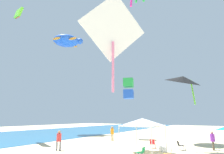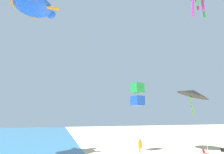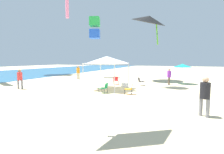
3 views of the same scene
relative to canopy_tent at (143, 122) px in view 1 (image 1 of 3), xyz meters
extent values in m
cube|color=#28668E|center=(0.39, 23.67, -2.56)|extent=(120.00, 21.80, 0.02)
cylinder|color=#B7B7BC|center=(-1.62, -1.38, -1.45)|extent=(0.07, 0.07, 2.24)
cylinder|color=#B7B7BC|center=(1.47, -1.53, -1.45)|extent=(0.07, 0.07, 2.24)
cylinder|color=#B7B7BC|center=(-1.47, 1.53, -1.45)|extent=(0.07, 0.07, 2.24)
cylinder|color=#B7B7BC|center=(1.62, 1.38, -1.45)|extent=(0.07, 0.07, 2.24)
cube|color=silver|center=(0.00, 0.00, -0.28)|extent=(3.30, 3.14, 0.10)
pyramid|color=silver|center=(0.00, 0.00, 0.06)|extent=(3.24, 3.08, 0.59)
cylinder|color=black|center=(3.40, -2.72, -2.37)|extent=(0.02, 0.02, 0.40)
cylinder|color=black|center=(3.85, -2.44, -2.37)|extent=(0.02, 0.02, 0.40)
cylinder|color=black|center=(3.13, -2.27, -2.37)|extent=(0.02, 0.02, 0.40)
cylinder|color=black|center=(3.57, -2.00, -2.37)|extent=(0.02, 0.02, 0.40)
cube|color=black|center=(3.49, -2.36, -2.17)|extent=(0.72, 0.72, 0.03)
cube|color=black|center=(3.33, -2.11, -1.96)|extent=(0.49, 0.37, 0.41)
cube|color=orange|center=(-1.39, -2.72, -1.96)|extent=(0.51, 0.24, 0.41)
cylinder|color=black|center=(-1.47, -0.21, -2.37)|extent=(0.02, 0.02, 0.40)
cube|color=#198C4C|center=(-1.74, -0.45, -2.17)|extent=(0.55, 0.55, 0.03)
cube|color=#198C4C|center=(-1.76, -0.74, -1.96)|extent=(0.50, 0.16, 0.41)
cylinder|color=black|center=(2.77, 0.46, -2.37)|extent=(0.02, 0.02, 0.40)
cylinder|color=black|center=(2.99, -0.01, -2.37)|extent=(0.02, 0.02, 0.40)
cylinder|color=black|center=(3.24, 0.68, -2.37)|extent=(0.02, 0.02, 0.40)
cylinder|color=black|center=(3.46, 0.21, -2.37)|extent=(0.02, 0.02, 0.40)
cube|color=red|center=(3.11, 0.34, -2.17)|extent=(0.69, 0.69, 0.03)
cube|color=red|center=(3.37, 0.46, -1.96)|extent=(0.33, 0.50, 0.41)
cube|color=white|center=(1.95, -1.03, -2.39)|extent=(0.71, 0.71, 0.36)
cube|color=white|center=(1.95, -1.03, -2.19)|extent=(0.73, 0.73, 0.04)
cylinder|color=slate|center=(-2.79, 7.09, -2.17)|extent=(0.16, 0.16, 0.81)
cylinder|color=slate|center=(-2.95, 7.37, -2.17)|extent=(0.16, 0.16, 0.81)
cylinder|color=red|center=(-2.87, 7.23, -1.40)|extent=(0.42, 0.42, 0.71)
sphere|color=#A87A56|center=(-2.87, 7.23, -0.92)|extent=(0.27, 0.27, 0.27)
cylinder|color=#C6B28C|center=(5.74, 6.88, -2.16)|extent=(0.16, 0.16, 0.83)
cylinder|color=#C6B28C|center=(6.06, 6.86, -2.16)|extent=(0.16, 0.16, 0.83)
cylinder|color=orange|center=(5.90, 6.87, -1.38)|extent=(0.43, 0.43, 0.72)
sphere|color=#A87A56|center=(5.90, 6.87, -0.88)|extent=(0.27, 0.27, 0.27)
cylinder|color=brown|center=(5.13, -4.91, -2.18)|extent=(0.15, 0.15, 0.79)
cylinder|color=brown|center=(4.82, -4.90, -2.18)|extent=(0.15, 0.15, 0.79)
cylinder|color=purple|center=(4.98, -4.90, -1.44)|extent=(0.41, 0.41, 0.69)
sphere|color=tan|center=(4.98, -4.90, -0.96)|extent=(0.26, 0.26, 0.26)
cube|color=white|center=(-9.01, -2.59, 4.39)|extent=(2.50, 2.02, 3.11)
cylinder|color=pink|center=(-9.01, -2.59, 2.57)|extent=(0.11, 0.11, 2.23)
cube|color=#66D82D|center=(-2.42, 17.70, 15.16)|extent=(1.82, 4.45, 2.75)
cube|color=red|center=(-2.42, 17.70, 14.58)|extent=(1.29, 3.33, 1.54)
cone|color=black|center=(7.73, -2.15, 4.95)|extent=(5.75, 5.77, 1.99)
cylinder|color=#66D82D|center=(9.28, -2.93, 3.53)|extent=(0.36, 0.51, 3.16)
cube|color=green|center=(8.80, 5.82, 5.49)|extent=(1.84, 1.82, 1.29)
cube|color=blue|center=(8.80, 5.82, 3.77)|extent=(1.84, 1.82, 1.29)
ellipsoid|color=blue|center=(8.77, 19.66, 15.42)|extent=(6.34, 6.41, 2.42)
sphere|color=blue|center=(10.58, 17.60, 15.56)|extent=(1.24, 1.24, 1.24)
ellipsoid|color=orange|center=(11.01, 19.81, 15.21)|extent=(2.01, 1.05, 0.27)
ellipsoid|color=orange|center=(8.33, 17.45, 15.21)|extent=(0.81, 1.94, 0.27)
ellipsoid|color=orange|center=(8.71, 21.80, 15.21)|extent=(2.01, 1.05, 0.27)
ellipsoid|color=orange|center=(6.65, 19.99, 15.21)|extent=(0.81, 1.94, 0.27)
camera|label=1|loc=(-15.43, -6.61, 0.44)|focal=29.51mm
camera|label=2|loc=(-15.95, 16.26, 1.98)|focal=31.84mm
camera|label=3|loc=(-14.02, -6.28, 0.05)|focal=27.93mm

